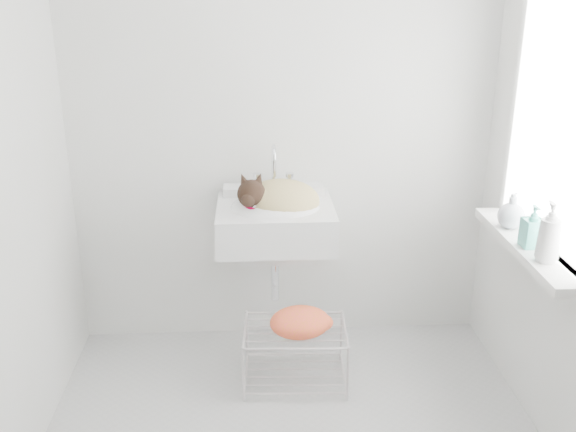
{
  "coord_description": "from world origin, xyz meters",
  "views": [
    {
      "loc": [
        -0.16,
        -2.28,
        1.9
      ],
      "look_at": [
        0.0,
        0.5,
        0.88
      ],
      "focal_mm": 40.41,
      "sensor_mm": 36.0,
      "label": 1
    }
  ],
  "objects": [
    {
      "name": "back_wall",
      "position": [
        0.0,
        1.0,
        1.25
      ],
      "size": [
        2.2,
        0.02,
        2.5
      ],
      "primitive_type": "cube",
      "color": "white",
      "rests_on": "ground"
    },
    {
      "name": "cat",
      "position": [
        -0.03,
        0.72,
        0.89
      ],
      "size": [
        0.42,
        0.34,
        0.25
      ],
      "rotation": [
        0.0,
        0.0,
        0.07
      ],
      "color": "tan",
      "rests_on": "sink"
    },
    {
      "name": "wire_rack",
      "position": [
        0.04,
        0.5,
        0.15
      ],
      "size": [
        0.51,
        0.37,
        0.3
      ],
      "primitive_type": "cube",
      "rotation": [
        0.0,
        0.0,
        -0.05
      ],
      "color": "#BDB6B7",
      "rests_on": "floor"
    },
    {
      "name": "sink",
      "position": [
        -0.05,
        0.74,
        0.85
      ],
      "size": [
        0.58,
        0.5,
        0.23
      ],
      "primitive_type": "cube",
      "color": "white",
      "rests_on": "back_wall"
    },
    {
      "name": "window_glass",
      "position": [
        1.09,
        0.2,
        1.35
      ],
      "size": [
        0.01,
        0.8,
        1.0
      ],
      "primitive_type": "cube",
      "color": "white",
      "rests_on": "right_wall"
    },
    {
      "name": "towel",
      "position": [
        0.06,
        0.44,
        0.33
      ],
      "size": [
        0.32,
        0.25,
        0.12
      ],
      "primitive_type": "ellipsoid",
      "rotation": [
        0.0,
        0.0,
        0.13
      ],
      "color": "#C77E00",
      "rests_on": "wire_rack"
    },
    {
      "name": "bottle_a",
      "position": [
        1.0,
        0.01,
        0.85
      ],
      "size": [
        0.08,
        0.08,
        0.21
      ],
      "primitive_type": "imported",
      "rotation": [
        0.0,
        0.0,
        3.07
      ],
      "color": "white",
      "rests_on": "windowsill"
    },
    {
      "name": "bottle_b",
      "position": [
        1.0,
        0.15,
        0.85
      ],
      "size": [
        0.08,
        0.09,
        0.18
      ],
      "primitive_type": "imported",
      "rotation": [
        0.0,
        0.0,
        0.04
      ],
      "color": "teal",
      "rests_on": "windowsill"
    },
    {
      "name": "window_frame",
      "position": [
        1.07,
        0.2,
        1.35
      ],
      "size": [
        0.04,
        0.9,
        1.1
      ],
      "primitive_type": "cube",
      "color": "white",
      "rests_on": "right_wall"
    },
    {
      "name": "bottle_c",
      "position": [
        1.0,
        0.38,
        0.85
      ],
      "size": [
        0.17,
        0.17,
        0.16
      ],
      "primitive_type": "imported",
      "rotation": [
        0.0,
        0.0,
        2.26
      ],
      "color": "silver",
      "rests_on": "windowsill"
    },
    {
      "name": "faucet",
      "position": [
        -0.05,
        0.92,
        0.99
      ],
      "size": [
        0.21,
        0.15,
        0.21
      ],
      "primitive_type": null,
      "color": "silver",
      "rests_on": "sink"
    },
    {
      "name": "windowsill",
      "position": [
        1.01,
        0.2,
        0.83
      ],
      "size": [
        0.16,
        0.88,
        0.04
      ],
      "primitive_type": "cube",
      "color": "white",
      "rests_on": "right_wall"
    }
  ]
}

